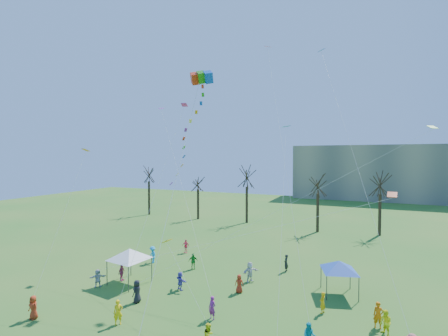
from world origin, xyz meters
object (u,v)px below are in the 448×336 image
at_px(canopy_tent_white, 130,254).
at_px(distant_building, 410,173).
at_px(big_box_kite, 191,137).
at_px(canopy_tent_blue, 339,266).

bearing_deg(canopy_tent_white, distant_building, 66.53).
height_order(big_box_kite, canopy_tent_white, big_box_kite).
bearing_deg(big_box_kite, distant_building, 71.82).
bearing_deg(canopy_tent_white, big_box_kite, -10.56).
relative_size(canopy_tent_white, canopy_tent_blue, 1.15).
distance_m(big_box_kite, canopy_tent_white, 12.99).
xyz_separation_m(canopy_tent_white, canopy_tent_blue, (18.03, 5.23, -0.29)).
distance_m(distant_building, canopy_tent_white, 80.85).
xyz_separation_m(big_box_kite, canopy_tent_blue, (10.66, 6.61, -10.89)).
height_order(distant_building, canopy_tent_white, distant_building).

